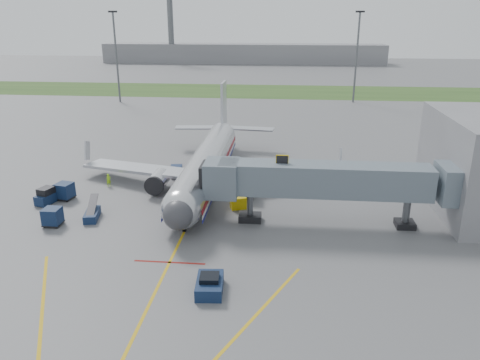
# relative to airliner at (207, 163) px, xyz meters

# --- Properties ---
(ground) EXTENTS (400.00, 400.00, 0.00)m
(ground) POSITION_rel_airliner_xyz_m (-0.00, -15.25, -2.65)
(ground) COLOR #565659
(ground) RESTS_ON ground
(grass_strip) EXTENTS (300.00, 25.00, 0.01)m
(grass_strip) POSITION_rel_airliner_xyz_m (-0.00, 74.75, -2.64)
(grass_strip) COLOR #2D4C1E
(grass_strip) RESTS_ON ground
(apron_markings) EXTENTS (21.52, 50.00, 0.01)m
(apron_markings) POSITION_rel_airliner_xyz_m (-0.00, -22.65, -2.64)
(apron_markings) COLOR gold
(apron_markings) RESTS_ON ground
(airliner) EXTENTS (32.10, 35.67, 10.25)m
(airliner) POSITION_rel_airliner_xyz_m (0.00, 0.00, 0.00)
(airliner) COLOR silver
(airliner) RESTS_ON ground
(jet_bridge) EXTENTS (25.30, 4.00, 6.90)m
(jet_bridge) POSITION_rel_airliner_xyz_m (12.86, -10.25, 1.82)
(jet_bridge) COLOR slate
(jet_bridge) RESTS_ON ground
(light_mast_left) EXTENTS (2.00, 0.44, 20.40)m
(light_mast_left) POSITION_rel_airliner_xyz_m (-30.00, 54.75, 8.13)
(light_mast_left) COLOR #595B60
(light_mast_left) RESTS_ON ground
(light_mast_right) EXTENTS (2.00, 0.44, 20.40)m
(light_mast_right) POSITION_rel_airliner_xyz_m (25.00, 59.75, 8.13)
(light_mast_right) COLOR #595B60
(light_mast_right) RESTS_ON ground
(distant_terminal) EXTENTS (120.00, 14.00, 8.00)m
(distant_terminal) POSITION_rel_airliner_xyz_m (-10.00, 154.75, 1.35)
(distant_terminal) COLOR slate
(distant_terminal) RESTS_ON ground
(control_tower) EXTENTS (4.00, 4.00, 30.00)m
(control_tower) POSITION_rel_airliner_xyz_m (-40.00, 149.75, 14.68)
(control_tower) COLOR #595B60
(control_tower) RESTS_ON ground
(pushback_tug) EXTENTS (2.17, 3.30, 1.32)m
(pushback_tug) POSITION_rel_airliner_xyz_m (4.00, -23.16, -2.09)
(pushback_tug) COLOR #0C1D38
(pushback_tug) RESTS_ON ground
(baggage_tug) EXTENTS (1.95, 2.82, 1.79)m
(baggage_tug) POSITION_rel_airliner_xyz_m (-16.36, -7.82, -1.85)
(baggage_tug) COLOR #0C1D38
(baggage_tug) RESTS_ON ground
(baggage_cart_a) EXTENTS (2.04, 2.04, 1.86)m
(baggage_cart_a) POSITION_rel_airliner_xyz_m (-14.94, -6.46, -1.70)
(baggage_cart_a) COLOR #0C1D38
(baggage_cart_a) RESTS_ON ground
(baggage_cart_b) EXTENTS (1.65, 1.65, 1.77)m
(baggage_cart_b) POSITION_rel_airliner_xyz_m (-13.02, -13.21, -1.74)
(baggage_cart_b) COLOR #0C1D38
(baggage_cart_b) RESTS_ON ground
(baggage_cart_c) EXTENTS (1.66, 1.66, 1.56)m
(baggage_cart_c) POSITION_rel_airliner_xyz_m (-4.25, 2.04, -1.85)
(baggage_cart_c) COLOR #0C1D38
(baggage_cart_c) RESTS_ON ground
(belt_loader) EXTENTS (1.88, 3.93, 1.86)m
(belt_loader) POSITION_rel_airliner_xyz_m (-9.89, -11.21, -2.18)
(belt_loader) COLOR #0C1D38
(belt_loader) RESTS_ON ground
(ground_power_cart) EXTENTS (1.88, 1.56, 1.29)m
(ground_power_cart) POSITION_rel_airliner_xyz_m (4.51, -7.25, -2.01)
(ground_power_cart) COLOR yellow
(ground_power_cart) RESTS_ON ground
(ramp_worker) EXTENTS (0.66, 0.67, 1.56)m
(ramp_worker) POSITION_rel_airliner_xyz_m (-11.60, -1.95, -1.87)
(ramp_worker) COLOR #96D919
(ramp_worker) RESTS_ON ground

